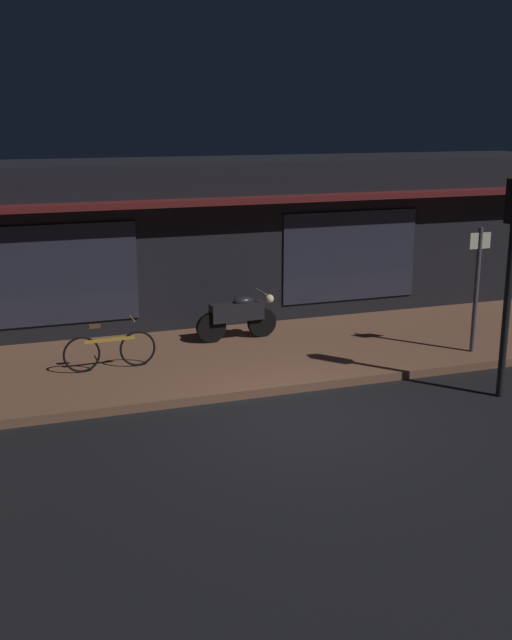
{
  "coord_description": "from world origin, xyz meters",
  "views": [
    {
      "loc": [
        -4.34,
        -10.36,
        4.58
      ],
      "look_at": [
        0.08,
        2.4,
        0.95
      ],
      "focal_mm": 43.17,
      "sensor_mm": 36.0,
      "label": 1
    }
  ],
  "objects_px": {
    "motorcycle": "(238,315)",
    "sign_post": "(477,282)",
    "traffic_light_pole": "(512,250)",
    "bicycle_parked": "(110,350)"
  },
  "relations": [
    {
      "from": "bicycle_parked",
      "to": "sign_post",
      "type": "relative_size",
      "value": 0.69
    },
    {
      "from": "motorcycle",
      "to": "sign_post",
      "type": "distance_m",
      "value": 4.67
    },
    {
      "from": "bicycle_parked",
      "to": "traffic_light_pole",
      "type": "relative_size",
      "value": 0.46
    },
    {
      "from": "bicycle_parked",
      "to": "motorcycle",
      "type": "bearing_deg",
      "value": 21.07
    },
    {
      "from": "bicycle_parked",
      "to": "sign_post",
      "type": "height_order",
      "value": "sign_post"
    },
    {
      "from": "motorcycle",
      "to": "traffic_light_pole",
      "type": "bearing_deg",
      "value": -52.02
    },
    {
      "from": "motorcycle",
      "to": "sign_post",
      "type": "xyz_separation_m",
      "value": [
        4.0,
        -2.27,
        0.86
      ]
    },
    {
      "from": "motorcycle",
      "to": "sign_post",
      "type": "height_order",
      "value": "sign_post"
    },
    {
      "from": "traffic_light_pole",
      "to": "motorcycle",
      "type": "bearing_deg",
      "value": 127.98
    },
    {
      "from": "motorcycle",
      "to": "sign_post",
      "type": "bearing_deg",
      "value": -29.55
    }
  ]
}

